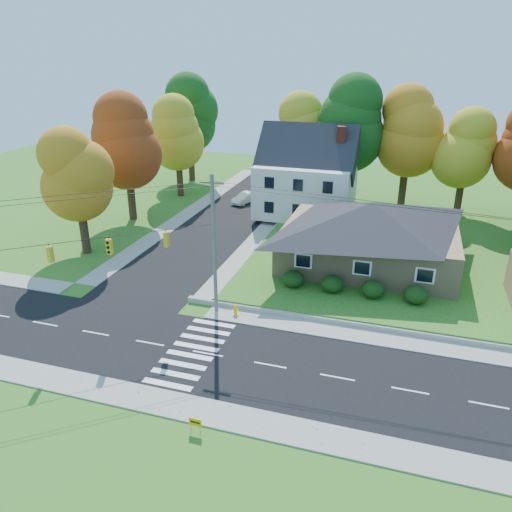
{
  "coord_description": "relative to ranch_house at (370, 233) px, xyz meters",
  "views": [
    {
      "loc": [
        10.63,
        -23.93,
        17.44
      ],
      "look_at": [
        0.6,
        8.0,
        3.43
      ],
      "focal_mm": 35.0,
      "sensor_mm": 36.0,
      "label": 1
    }
  ],
  "objects": [
    {
      "name": "traffic_infrastructure",
      "position": [
        -8.15,
        -14.65,
        1.88
      ],
      "size": [
        38.1,
        10.66,
        10.0
      ],
      "color": "#666059",
      "rests_on": "ground"
    },
    {
      "name": "road_cross",
      "position": [
        -16.0,
        10.0,
        -3.25
      ],
      "size": [
        8.0,
        44.0,
        0.02
      ],
      "primitive_type": "cube",
      "color": "black",
      "rests_on": "ground"
    },
    {
      "name": "colonial_house",
      "position": [
        -7.96,
        12.0,
        1.32
      ],
      "size": [
        10.4,
        8.4,
        9.6
      ],
      "color": "silver",
      "rests_on": "lawn"
    },
    {
      "name": "tree_west_0",
      "position": [
        -25.0,
        -4.0,
        3.89
      ],
      "size": [
        6.16,
        6.16,
        11.47
      ],
      "color": "#3F2A19",
      "rests_on": "ground"
    },
    {
      "name": "ranch_house",
      "position": [
        0.0,
        0.0,
        0.0
      ],
      "size": [
        14.6,
        10.6,
        5.4
      ],
      "color": "tan",
      "rests_on": "lawn"
    },
    {
      "name": "sidewalk_north",
      "position": [
        -8.0,
        -11.0,
        -3.23
      ],
      "size": [
        90.0,
        2.0,
        0.08
      ],
      "primitive_type": "cube",
      "color": "#9C9A90",
      "rests_on": "ground"
    },
    {
      "name": "tree_lot_3",
      "position": [
        8.0,
        17.0,
        4.39
      ],
      "size": [
        6.16,
        6.16,
        11.47
      ],
      "color": "#3F2A19",
      "rests_on": "lawn"
    },
    {
      "name": "ground",
      "position": [
        -8.0,
        -16.0,
        -3.27
      ],
      "size": [
        120.0,
        120.0,
        0.0
      ],
      "primitive_type": "plane",
      "color": "#3D7923"
    },
    {
      "name": "yard_sign",
      "position": [
        -5.97,
        -22.45,
        -2.67
      ],
      "size": [
        0.67,
        0.04,
        0.83
      ],
      "color": "black",
      "rests_on": "ground"
    },
    {
      "name": "tree_west_3",
      "position": [
        -27.0,
        24.0,
        5.85
      ],
      "size": [
        7.84,
        7.84,
        14.6
      ],
      "color": "#3F2A19",
      "rests_on": "ground"
    },
    {
      "name": "road_main",
      "position": [
        -8.0,
        -16.0,
        -3.26
      ],
      "size": [
        90.0,
        8.0,
        0.02
      ],
      "primitive_type": "cube",
      "color": "black",
      "rests_on": "ground"
    },
    {
      "name": "sidewalk_south",
      "position": [
        -8.0,
        -21.0,
        -3.23
      ],
      "size": [
        90.0,
        2.0,
        0.08
      ],
      "primitive_type": "cube",
      "color": "#9C9A90",
      "rests_on": "ground"
    },
    {
      "name": "tree_west_2",
      "position": [
        -25.0,
        16.0,
        4.54
      ],
      "size": [
        6.72,
        6.72,
        12.51
      ],
      "color": "#3F2A19",
      "rests_on": "ground"
    },
    {
      "name": "hedge_row",
      "position": [
        -0.5,
        -6.2,
        -2.13
      ],
      "size": [
        10.7,
        1.7,
        1.27
      ],
      "color": "#163A10",
      "rests_on": "lawn"
    },
    {
      "name": "tree_lot_0",
      "position": [
        -10.0,
        18.0,
        5.04
      ],
      "size": [
        6.72,
        6.72,
        12.51
      ],
      "color": "#3F2A19",
      "rests_on": "lawn"
    },
    {
      "name": "white_car",
      "position": [
        -16.05,
        15.33,
        -2.6
      ],
      "size": [
        2.73,
        4.15,
        1.29
      ],
      "primitive_type": "imported",
      "rotation": [
        0.0,
        0.0,
        -0.38
      ],
      "color": "silver",
      "rests_on": "road_cross"
    },
    {
      "name": "tree_lot_2",
      "position": [
        2.0,
        18.0,
        5.7
      ],
      "size": [
        7.28,
        7.28,
        13.56
      ],
      "color": "#3F2A19",
      "rests_on": "lawn"
    },
    {
      "name": "lawn",
      "position": [
        5.0,
        5.0,
        -3.02
      ],
      "size": [
        30.0,
        30.0,
        0.5
      ],
      "primitive_type": "cube",
      "color": "#3D7923",
      "rests_on": "ground"
    },
    {
      "name": "tree_west_1",
      "position": [
        -26.0,
        6.0,
        5.2
      ],
      "size": [
        7.28,
        7.28,
        13.56
      ],
      "color": "#3F2A19",
      "rests_on": "ground"
    },
    {
      "name": "fire_hydrant",
      "position": [
        -8.01,
        -10.91,
        -2.89
      ],
      "size": [
        0.44,
        0.35,
        0.78
      ],
      "color": "#FFCD00",
      "rests_on": "ground"
    },
    {
      "name": "tree_lot_1",
      "position": [
        -4.0,
        17.0,
        6.35
      ],
      "size": [
        7.84,
        7.84,
        14.6
      ],
      "color": "#3F2A19",
      "rests_on": "lawn"
    }
  ]
}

